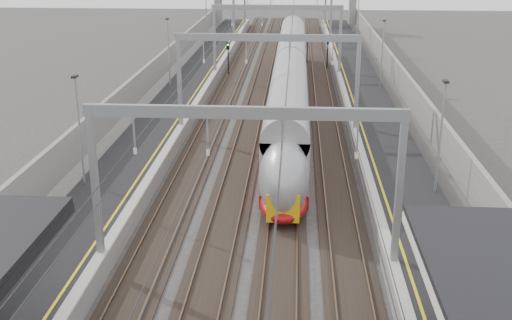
# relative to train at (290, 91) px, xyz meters

# --- Properties ---
(platform_left) EXTENTS (4.00, 120.00, 1.00)m
(platform_left) POSITION_rel_train_xyz_m (-9.50, -3.79, -1.55)
(platform_left) COLOR black
(platform_left) RESTS_ON ground
(platform_right) EXTENTS (4.00, 120.00, 1.00)m
(platform_right) POSITION_rel_train_xyz_m (6.50, -3.79, -1.55)
(platform_right) COLOR black
(platform_right) RESTS_ON ground
(tracks) EXTENTS (11.40, 140.00, 0.20)m
(tracks) POSITION_rel_train_xyz_m (-1.50, -3.79, -2.00)
(tracks) COLOR black
(tracks) RESTS_ON ground
(overhead_line) EXTENTS (13.00, 140.00, 6.60)m
(overhead_line) POSITION_rel_train_xyz_m (-1.50, 2.83, 4.10)
(overhead_line) COLOR gray
(overhead_line) RESTS_ON platform_left
(wall_left) EXTENTS (0.30, 120.00, 3.20)m
(wall_left) POSITION_rel_train_xyz_m (-12.70, -3.79, -0.45)
(wall_left) COLOR slate
(wall_left) RESTS_ON ground
(wall_right) EXTENTS (0.30, 120.00, 3.20)m
(wall_right) POSITION_rel_train_xyz_m (9.70, -3.79, -0.45)
(wall_right) COLOR slate
(wall_right) RESTS_ON ground
(train) EXTENTS (2.63, 47.93, 4.16)m
(train) POSITION_rel_train_xyz_m (0.00, 0.00, 0.00)
(train) COLOR #9D0E0E
(train) RESTS_ON ground
(signal_green) EXTENTS (0.32, 0.32, 3.48)m
(signal_green) POSITION_rel_train_xyz_m (-6.70, 15.66, 0.37)
(signal_green) COLOR black
(signal_green) RESTS_ON ground
(signal_red_near) EXTENTS (0.32, 0.32, 3.48)m
(signal_red_near) POSITION_rel_train_xyz_m (1.70, 23.11, 0.37)
(signal_red_near) COLOR black
(signal_red_near) RESTS_ON ground
(signal_red_far) EXTENTS (0.32, 0.32, 3.48)m
(signal_red_far) POSITION_rel_train_xyz_m (3.90, 19.85, 0.37)
(signal_red_far) COLOR black
(signal_red_far) RESTS_ON ground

